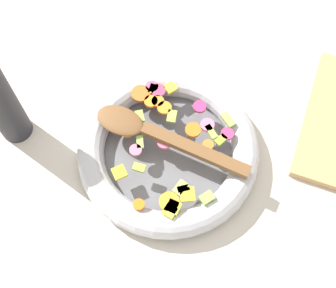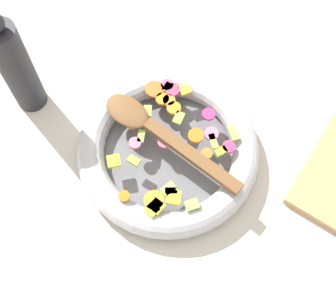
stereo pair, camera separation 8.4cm
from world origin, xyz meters
name	(u,v)px [view 2 (the right image)]	position (x,y,z in m)	size (l,w,h in m)	color
ground_plane	(168,155)	(0.00, 0.00, 0.00)	(4.00, 4.00, 0.00)	beige
skillet	(168,150)	(0.00, 0.00, 0.02)	(0.34, 0.34, 0.05)	slate
chopped_vegetables	(170,137)	(0.01, 0.00, 0.05)	(0.26, 0.22, 0.01)	orange
wooden_spoon	(156,132)	(0.00, 0.03, 0.06)	(0.07, 0.30, 0.01)	brown
pepper_mill	(16,67)	(-0.05, 0.29, 0.12)	(0.06, 0.06, 0.25)	#232328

